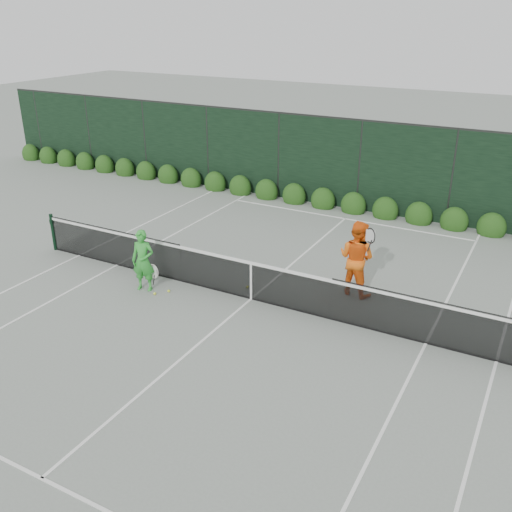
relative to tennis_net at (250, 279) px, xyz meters
The scene contains 8 objects.
ground 0.53m from the tennis_net, ahead, with size 80.00×80.00×0.00m, color gray.
tennis_net is the anchor object (origin of this frame).
player_woman 2.65m from the tennis_net, 162.99° to the right, with size 0.67×0.50×1.54m.
player_man 2.57m from the tennis_net, 35.60° to the left, with size 1.02×0.87×1.85m.
court_lines 0.53m from the tennis_net, ahead, with size 11.03×23.83×0.01m.
windscreen_fence 2.88m from the tennis_net, 89.49° to the right, with size 32.00×21.07×3.06m.
hedge_row 7.16m from the tennis_net, 89.80° to the left, with size 31.66×0.65×0.94m.
tennis_balls 1.59m from the tennis_net, 166.16° to the right, with size 1.86×1.44×0.07m.
Camera 1 is at (5.81, -10.50, 6.36)m, focal length 40.00 mm.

